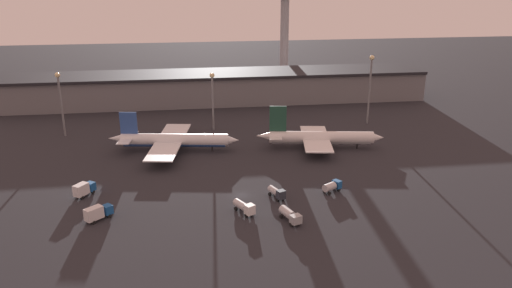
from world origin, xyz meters
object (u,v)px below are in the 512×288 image
(service_vehicle_3, at_px, (277,192))
(service_vehicle_5, at_px, (290,215))
(service_vehicle_0, at_px, (84,189))
(airplane_0, at_px, (173,140))
(service_vehicle_1, at_px, (244,207))
(service_vehicle_4, at_px, (98,213))
(control_tower, at_px, (285,25))
(airplane_1, at_px, (320,138))
(service_vehicle_2, at_px, (332,186))

(service_vehicle_3, distance_m, service_vehicle_5, 12.85)
(service_vehicle_0, bearing_deg, airplane_0, 0.18)
(service_vehicle_1, xyz_separation_m, service_vehicle_5, (10.12, -5.62, -0.02))
(airplane_0, distance_m, service_vehicle_3, 48.54)
(service_vehicle_4, relative_size, control_tower, 0.13)
(service_vehicle_3, height_order, service_vehicle_4, service_vehicle_4)
(airplane_1, relative_size, service_vehicle_4, 6.50)
(service_vehicle_3, relative_size, service_vehicle_4, 0.96)
(airplane_0, relative_size, service_vehicle_1, 6.20)
(service_vehicle_1, bearing_deg, service_vehicle_4, -121.08)
(service_vehicle_3, relative_size, service_vehicle_5, 0.86)
(service_vehicle_4, bearing_deg, service_vehicle_0, 70.36)
(airplane_0, xyz_separation_m, service_vehicle_5, (27.88, -53.08, -1.87))
(service_vehicle_5, relative_size, control_tower, 0.15)
(service_vehicle_0, height_order, control_tower, control_tower)
(service_vehicle_0, xyz_separation_m, service_vehicle_2, (64.70, -6.51, -0.38))
(airplane_1, relative_size, service_vehicle_2, 7.23)
(airplane_1, relative_size, service_vehicle_1, 6.11)
(service_vehicle_5, distance_m, control_tower, 164.50)
(airplane_0, distance_m, control_tower, 123.51)
(airplane_0, relative_size, service_vehicle_4, 6.60)
(service_vehicle_1, bearing_deg, airplane_1, 116.09)
(airplane_0, xyz_separation_m, service_vehicle_0, (-22.47, -32.02, -1.51))
(service_vehicle_2, bearing_deg, service_vehicle_0, 142.68)
(service_vehicle_1, relative_size, service_vehicle_4, 1.06)
(airplane_1, bearing_deg, service_vehicle_2, -90.19)
(airplane_0, distance_m, service_vehicle_2, 57.20)
(airplane_0, xyz_separation_m, service_vehicle_3, (27.05, -40.26, -1.92))
(control_tower, bearing_deg, service_vehicle_0, -119.93)
(service_vehicle_2, xyz_separation_m, service_vehicle_4, (-59.02, -7.74, 0.34))
(service_vehicle_1, distance_m, service_vehicle_4, 34.57)
(airplane_1, relative_size, control_tower, 0.84)
(service_vehicle_3, xyz_separation_m, service_vehicle_4, (-43.84, -6.00, 0.37))
(service_vehicle_1, height_order, service_vehicle_2, service_vehicle_1)
(service_vehicle_2, bearing_deg, service_vehicle_1, 168.48)
(airplane_0, xyz_separation_m, airplane_1, (47.90, -4.13, 0.04))
(service_vehicle_2, height_order, service_vehicle_4, service_vehicle_4)
(airplane_1, relative_size, service_vehicle_0, 6.73)
(service_vehicle_4, bearing_deg, airplane_1, -8.32)
(service_vehicle_4, xyz_separation_m, service_vehicle_5, (44.67, -6.82, -0.32))
(service_vehicle_1, distance_m, control_tower, 161.23)
(service_vehicle_5, bearing_deg, service_vehicle_2, 114.97)
(service_vehicle_4, height_order, service_vehicle_5, service_vehicle_4)
(airplane_0, distance_m, service_vehicle_4, 49.24)
(service_vehicle_0, xyz_separation_m, service_vehicle_5, (50.35, -21.06, -0.36))
(airplane_0, distance_m, service_vehicle_0, 39.15)
(airplane_0, height_order, service_vehicle_3, airplane_0)
(airplane_1, height_order, service_vehicle_3, airplane_1)
(airplane_1, bearing_deg, service_vehicle_4, -137.76)
(service_vehicle_2, height_order, control_tower, control_tower)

